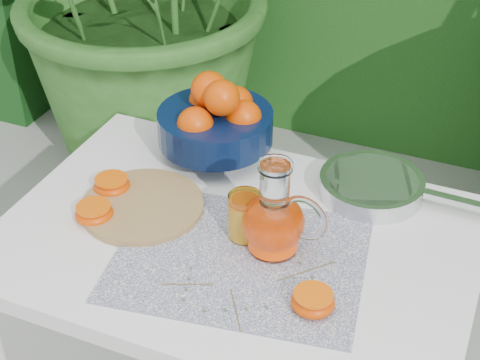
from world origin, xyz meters
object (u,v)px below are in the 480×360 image
at_px(fruit_bowl, 217,120).
at_px(saute_pan, 373,185).
at_px(juice_pitcher, 275,221).
at_px(white_table, 236,264).
at_px(cutting_board, 143,206).

xyz_separation_m(fruit_bowl, saute_pan, (0.39, -0.01, -0.08)).
bearing_deg(juice_pitcher, fruit_bowl, 132.24).
height_order(white_table, cutting_board, cutting_board).
bearing_deg(saute_pan, juice_pitcher, -116.85).
bearing_deg(white_table, juice_pitcher, -8.26).
distance_m(cutting_board, saute_pan, 0.52).
relative_size(fruit_bowl, saute_pan, 0.84).
bearing_deg(cutting_board, fruit_bowl, 77.19).
distance_m(white_table, saute_pan, 0.36).
distance_m(white_table, cutting_board, 0.24).
distance_m(juice_pitcher, saute_pan, 0.31).
bearing_deg(juice_pitcher, saute_pan, 63.15).
bearing_deg(cutting_board, saute_pan, 29.37).
xyz_separation_m(cutting_board, saute_pan, (0.45, 0.26, 0.02)).
bearing_deg(saute_pan, cutting_board, -150.63).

